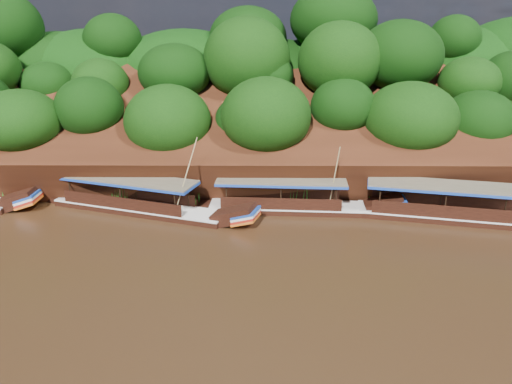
{
  "coord_description": "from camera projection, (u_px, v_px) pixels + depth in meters",
  "views": [
    {
      "loc": [
        -1.06,
        -27.61,
        14.57
      ],
      "look_at": [
        -1.33,
        7.0,
        2.01
      ],
      "focal_mm": 35.0,
      "sensor_mm": 36.0,
      "label": 1
    }
  ],
  "objects": [
    {
      "name": "boat_1",
      "position": [
        301.0,
        204.0,
        38.45
      ],
      "size": [
        15.0,
        3.23,
        5.9
      ],
      "rotation": [
        0.0,
        0.0,
        -0.06
      ],
      "color": "black",
      "rests_on": "ground"
    },
    {
      "name": "boat_2",
      "position": [
        149.0,
        206.0,
        38.1
      ],
      "size": [
        16.43,
        7.3,
        6.65
      ],
      "rotation": [
        0.0,
        0.0,
        -0.32
      ],
      "color": "black",
      "rests_on": "ground"
    },
    {
      "name": "boat_0",
      "position": [
        466.0,
        213.0,
        36.62
      ],
      "size": [
        16.72,
        5.67,
        7.1
      ],
      "rotation": [
        0.0,
        0.0,
        -0.21
      ],
      "color": "black",
      "rests_on": "ground"
    },
    {
      "name": "reeds",
      "position": [
        244.0,
        196.0,
        39.46
      ],
      "size": [
        50.32,
        2.34,
        1.96
      ],
      "color": "#246619",
      "rests_on": "ground"
    },
    {
      "name": "ground",
      "position": [
        276.0,
        261.0,
        30.92
      ],
      "size": [
        160.0,
        160.0,
        0.0
      ],
      "primitive_type": "plane",
      "color": "black",
      "rests_on": "ground"
    },
    {
      "name": "riverbank",
      "position": [
        270.0,
        141.0,
        51.63
      ],
      "size": [
        120.0,
        30.06,
        19.4
      ],
      "color": "black",
      "rests_on": "ground"
    }
  ]
}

